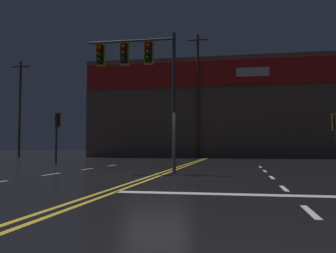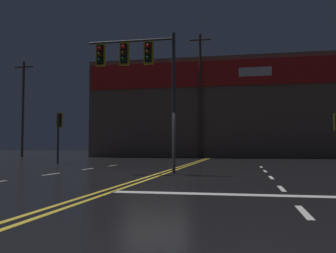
{
  "view_description": "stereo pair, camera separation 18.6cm",
  "coord_description": "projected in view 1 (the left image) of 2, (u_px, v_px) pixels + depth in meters",
  "views": [
    {
      "loc": [
        3.07,
        -13.82,
        1.08
      ],
      "look_at": [
        0.0,
        2.54,
        2.0
      ],
      "focal_mm": 40.0,
      "sensor_mm": 36.0,
      "label": 1
    },
    {
      "loc": [
        3.25,
        -13.79,
        1.08
      ],
      "look_at": [
        0.0,
        2.54,
        2.0
      ],
      "focal_mm": 40.0,
      "sensor_mm": 36.0,
      "label": 2
    }
  ],
  "objects": [
    {
      "name": "road_markings",
      "position": [
        170.0,
        178.0,
        13.1
      ],
      "size": [
        12.61,
        60.0,
        0.01
      ],
      "color": "gold",
      "rests_on": "ground"
    },
    {
      "name": "traffic_signal_corner_northwest",
      "position": [
        57.0,
        126.0,
        24.83
      ],
      "size": [
        0.42,
        0.36,
        3.38
      ],
      "color": "#38383D",
      "rests_on": "ground"
    },
    {
      "name": "traffic_signal_corner_northeast",
      "position": [
        336.0,
        127.0,
        21.64
      ],
      "size": [
        0.42,
        0.36,
        3.04
      ],
      "color": "#38383D",
      "rests_on": "ground"
    },
    {
      "name": "utility_pole_row",
      "position": [
        215.0,
        96.0,
        37.67
      ],
      "size": [
        44.22,
        0.26,
        12.64
      ],
      "color": "#4C3828",
      "rests_on": "ground"
    },
    {
      "name": "building_backdrop",
      "position": [
        211.0,
        111.0,
        42.95
      ],
      "size": [
        26.12,
        10.23,
        10.4
      ],
      "color": "brown",
      "rests_on": "ground"
    },
    {
      "name": "traffic_signal_median",
      "position": [
        137.0,
        64.0,
        15.81
      ],
      "size": [
        3.82,
        0.36,
        5.85
      ],
      "color": "#38383D",
      "rests_on": "ground"
    },
    {
      "name": "ground_plane",
      "position": [
        156.0,
        176.0,
        14.07
      ],
      "size": [
        200.0,
        200.0,
        0.0
      ],
      "primitive_type": "plane",
      "color": "black"
    }
  ]
}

